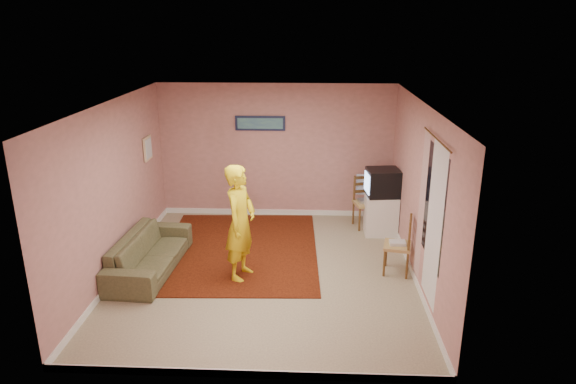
{
  "coord_description": "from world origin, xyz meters",
  "views": [
    {
      "loc": [
        0.66,
        -7.12,
        3.68
      ],
      "look_at": [
        0.31,
        0.6,
        1.11
      ],
      "focal_mm": 32.0,
      "sensor_mm": 36.0,
      "label": 1
    }
  ],
  "objects_px": {
    "tv_cabinet": "(381,214)",
    "chair_b": "(398,239)",
    "chair_a": "(367,197)",
    "person": "(240,223)",
    "crt_tv": "(382,182)",
    "sofa": "(150,253)"
  },
  "relations": [
    {
      "from": "crt_tv",
      "to": "person",
      "type": "relative_size",
      "value": 0.35
    },
    {
      "from": "chair_a",
      "to": "person",
      "type": "relative_size",
      "value": 0.3
    },
    {
      "from": "sofa",
      "to": "person",
      "type": "distance_m",
      "value": 1.57
    },
    {
      "from": "chair_a",
      "to": "chair_b",
      "type": "xyz_separation_m",
      "value": [
        0.29,
        -1.85,
        -0.02
      ]
    },
    {
      "from": "person",
      "to": "tv_cabinet",
      "type": "bearing_deg",
      "value": -35.88
    },
    {
      "from": "tv_cabinet",
      "to": "person",
      "type": "distance_m",
      "value": 2.96
    },
    {
      "from": "tv_cabinet",
      "to": "sofa",
      "type": "xyz_separation_m",
      "value": [
        -3.75,
        -1.64,
        -0.07
      ]
    },
    {
      "from": "crt_tv",
      "to": "chair_b",
      "type": "relative_size",
      "value": 1.23
    },
    {
      "from": "chair_a",
      "to": "tv_cabinet",
      "type": "bearing_deg",
      "value": -66.88
    },
    {
      "from": "crt_tv",
      "to": "chair_a",
      "type": "bearing_deg",
      "value": 121.4
    },
    {
      "from": "chair_b",
      "to": "person",
      "type": "bearing_deg",
      "value": -72.17
    },
    {
      "from": "tv_cabinet",
      "to": "sofa",
      "type": "height_order",
      "value": "tv_cabinet"
    },
    {
      "from": "chair_b",
      "to": "person",
      "type": "distance_m",
      "value": 2.39
    },
    {
      "from": "crt_tv",
      "to": "chair_a",
      "type": "xyz_separation_m",
      "value": [
        -0.23,
        0.3,
        -0.38
      ]
    },
    {
      "from": "crt_tv",
      "to": "sofa",
      "type": "bearing_deg",
      "value": -162.2
    },
    {
      "from": "tv_cabinet",
      "to": "chair_b",
      "type": "bearing_deg",
      "value": -88.15
    },
    {
      "from": "chair_a",
      "to": "sofa",
      "type": "xyz_separation_m",
      "value": [
        -3.51,
        -1.94,
        -0.3
      ]
    },
    {
      "from": "tv_cabinet",
      "to": "sofa",
      "type": "distance_m",
      "value": 4.09
    },
    {
      "from": "person",
      "to": "chair_a",
      "type": "bearing_deg",
      "value": -28.4
    },
    {
      "from": "chair_b",
      "to": "tv_cabinet",
      "type": "bearing_deg",
      "value": -166.18
    },
    {
      "from": "chair_a",
      "to": "sofa",
      "type": "relative_size",
      "value": 0.26
    },
    {
      "from": "tv_cabinet",
      "to": "chair_b",
      "type": "height_order",
      "value": "chair_b"
    }
  ]
}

